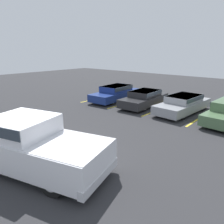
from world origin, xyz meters
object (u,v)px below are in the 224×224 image
at_px(parked_sedan_c, 183,103).
at_px(wheel_stop_curb, 198,103).
at_px(parked_sedan_a, 116,92).
at_px(pickup_truck, 30,144).
at_px(parked_sedan_b, 144,98).

bearing_deg(parked_sedan_c, wheel_stop_curb, -174.32).
bearing_deg(parked_sedan_a, wheel_stop_curb, 116.69).
bearing_deg(pickup_truck, wheel_stop_curb, 70.25).
distance_m(pickup_truck, parked_sedan_c, 10.18).
height_order(parked_sedan_c, wheel_stop_curb, parked_sedan_c).
distance_m(parked_sedan_a, parked_sedan_b, 2.80).
distance_m(pickup_truck, parked_sedan_b, 10.05).
bearing_deg(parked_sedan_c, parked_sedan_b, -81.32).
bearing_deg(pickup_truck, parked_sedan_b, 84.58).
bearing_deg(pickup_truck, parked_sedan_a, 98.98).
bearing_deg(parked_sedan_a, parked_sedan_b, 84.36).
relative_size(pickup_truck, parked_sedan_a, 1.23).
bearing_deg(wheel_stop_curb, parked_sedan_c, -88.04).
xyz_separation_m(parked_sedan_a, parked_sedan_c, (5.62, 0.14, -0.03)).
height_order(parked_sedan_a, parked_sedan_c, parked_sedan_a).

